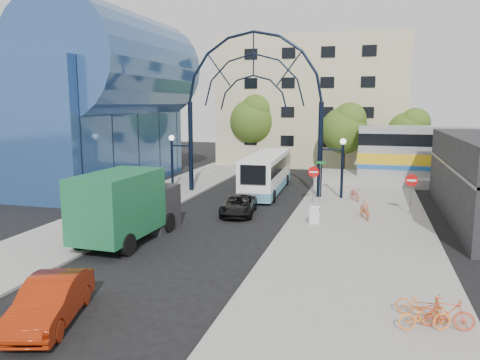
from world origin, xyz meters
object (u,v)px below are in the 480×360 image
(sandwich_board, at_px, (315,213))
(street_name_sign, at_px, (320,172))
(tree_north_b, at_px, (254,119))
(bike_near_a, at_px, (355,194))
(black_suv, at_px, (239,205))
(bike_near_b, at_px, (365,210))
(bike_far_b, at_px, (446,313))
(green_truck, at_px, (128,206))
(do_not_enter_sign, at_px, (411,184))
(tree_north_a, at_px, (345,128))
(tree_north_c, at_px, (410,131))
(bike_far_c, at_px, (425,317))
(city_bus, at_px, (267,172))
(stop_sign, at_px, (314,175))
(gateway_arch, at_px, (253,80))
(red_sedan, at_px, (51,301))
(bike_far_a, at_px, (422,306))

(sandwich_board, bearing_deg, street_name_sign, 93.46)
(tree_north_b, bearing_deg, bike_near_a, -55.21)
(black_suv, height_order, bike_near_b, bike_near_b)
(street_name_sign, relative_size, bike_far_b, 1.71)
(green_truck, bearing_deg, do_not_enter_sign, 35.08)
(bike_near_b, height_order, bike_far_b, bike_near_b)
(tree_north_a, bearing_deg, black_suv, -106.38)
(street_name_sign, height_order, black_suv, street_name_sign)
(bike_near_a, bearing_deg, green_truck, -151.05)
(tree_north_b, distance_m, black_suv, 23.35)
(tree_north_c, height_order, bike_near_a, tree_north_c)
(bike_far_c, bearing_deg, tree_north_b, 3.87)
(sandwich_board, xyz_separation_m, black_suv, (-4.89, 1.53, -0.15))
(street_name_sign, height_order, city_bus, city_bus)
(tree_north_a, height_order, city_bus, tree_north_a)
(tree_north_c, relative_size, bike_far_b, 3.97)
(stop_sign, relative_size, bike_near_a, 1.45)
(sandwich_board, distance_m, bike_far_c, 12.67)
(gateway_arch, height_order, tree_north_b, gateway_arch)
(tree_north_a, distance_m, green_truck, 27.06)
(street_name_sign, relative_size, red_sedan, 0.64)
(red_sedan, relative_size, bike_far_a, 2.62)
(city_bus, relative_size, red_sedan, 2.52)
(stop_sign, bearing_deg, red_sedan, -106.11)
(bike_near_b, bearing_deg, green_truck, -164.50)
(bike_far_b, bearing_deg, gateway_arch, 32.76)
(red_sedan, bearing_deg, bike_far_c, -4.53)
(street_name_sign, bearing_deg, sandwich_board, -86.54)
(bike_far_a, height_order, bike_far_b, bike_far_b)
(do_not_enter_sign, height_order, bike_far_a, do_not_enter_sign)
(city_bus, xyz_separation_m, bike_far_b, (10.16, -21.13, -0.95))
(gateway_arch, xyz_separation_m, street_name_sign, (5.20, -1.40, -6.43))
(do_not_enter_sign, xyz_separation_m, tree_north_b, (-14.88, 19.93, 3.29))
(tree_north_c, relative_size, city_bus, 0.59)
(gateway_arch, height_order, do_not_enter_sign, gateway_arch)
(bike_far_a, relative_size, bike_far_c, 1.04)
(sandwich_board, distance_m, city_bus, 10.81)
(bike_near_a, distance_m, bike_far_c, 19.44)
(gateway_arch, relative_size, stop_sign, 5.46)
(stop_sign, bearing_deg, street_name_sign, 56.36)
(sandwich_board, distance_m, bike_far_a, 11.96)
(tree_north_b, distance_m, bike_far_a, 38.01)
(black_suv, distance_m, bike_far_a, 15.77)
(street_name_sign, bearing_deg, bike_near_b, -55.76)
(street_name_sign, distance_m, bike_far_b, 19.07)
(street_name_sign, xyz_separation_m, bike_far_b, (5.68, -18.14, -1.52))
(do_not_enter_sign, bearing_deg, city_bus, 151.45)
(city_bus, distance_m, bike_far_b, 23.47)
(tree_north_b, distance_m, tree_north_c, 16.15)
(gateway_arch, relative_size, green_truck, 1.90)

